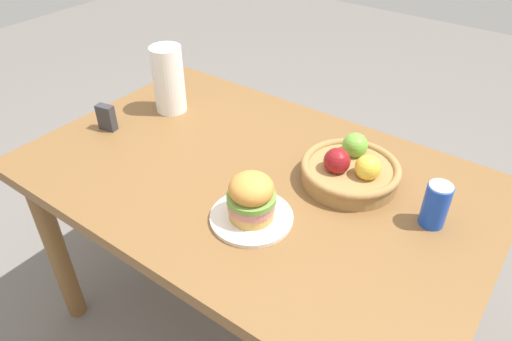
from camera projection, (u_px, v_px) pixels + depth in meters
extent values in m
plane|color=slate|center=(254.00, 324.00, 1.86)|extent=(8.00, 8.00, 0.00)
cube|color=brown|center=(253.00, 178.00, 1.42)|extent=(1.40, 0.90, 0.04)
cylinder|color=brown|center=(56.00, 249.00, 1.70)|extent=(0.07, 0.07, 0.71)
cylinder|color=brown|center=(194.00, 156.00, 2.18)|extent=(0.07, 0.07, 0.71)
cylinder|color=brown|center=(465.00, 278.00, 1.59)|extent=(0.07, 0.07, 0.71)
cylinder|color=silver|center=(252.00, 217.00, 1.24)|extent=(0.22, 0.22, 0.01)
cylinder|color=tan|center=(251.00, 211.00, 1.23)|extent=(0.12, 0.12, 0.03)
cylinder|color=#C67075|center=(251.00, 204.00, 1.22)|extent=(0.12, 0.12, 0.02)
cylinder|color=olive|center=(251.00, 198.00, 1.20)|extent=(0.13, 0.13, 0.02)
ellipsoid|color=gold|center=(251.00, 189.00, 1.19)|extent=(0.12, 0.12, 0.08)
cylinder|color=blue|center=(436.00, 205.00, 1.20)|extent=(0.07, 0.07, 0.12)
cylinder|color=silver|center=(441.00, 186.00, 1.16)|extent=(0.06, 0.06, 0.00)
cylinder|color=#9E7542|center=(350.00, 174.00, 1.37)|extent=(0.28, 0.28, 0.05)
torus|color=#9E7542|center=(351.00, 167.00, 1.35)|extent=(0.29, 0.29, 0.02)
sphere|color=gold|center=(368.00, 168.00, 1.30)|extent=(0.07, 0.07, 0.07)
sphere|color=#6BAD38|center=(355.00, 145.00, 1.39)|extent=(0.08, 0.08, 0.08)
sphere|color=maroon|center=(337.00, 161.00, 1.33)|extent=(0.08, 0.08, 0.08)
cylinder|color=white|center=(169.00, 80.00, 1.66)|extent=(0.11, 0.11, 0.24)
cube|color=#333338|center=(106.00, 118.00, 1.59)|extent=(0.06, 0.04, 0.09)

